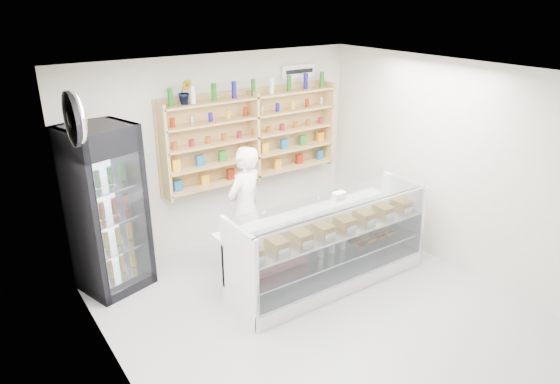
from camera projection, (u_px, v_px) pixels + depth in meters
room at (330, 209)px, 5.35m from camera, size 5.00×5.00×5.00m
display_counter at (328, 259)px, 6.49m from camera, size 2.71×0.81×1.18m
shop_worker at (245, 208)px, 6.73m from camera, size 0.73×0.60×1.72m
drinks_cooler at (106, 209)px, 6.15m from camera, size 0.95×0.93×2.14m
wall_shelving at (254, 137)px, 7.33m from camera, size 2.84×0.28×1.33m
potted_plant at (185, 92)px, 6.49m from camera, size 0.22×0.20×0.33m
security_mirror at (77, 119)px, 4.73m from camera, size 0.15×0.50×0.50m
wall_sign at (299, 71)px, 7.58m from camera, size 0.62×0.03×0.20m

